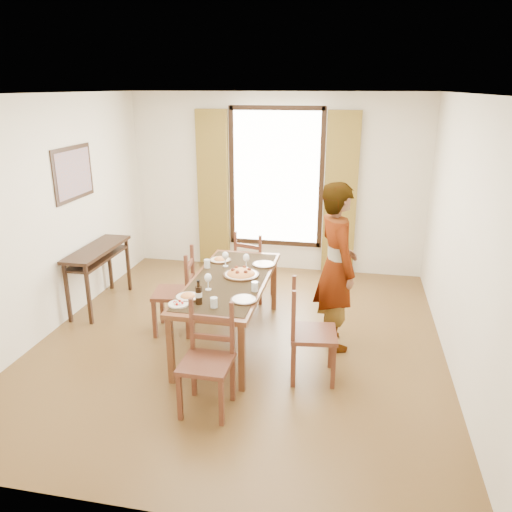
% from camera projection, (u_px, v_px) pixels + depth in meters
% --- Properties ---
extents(ground, '(5.00, 5.00, 0.00)m').
position_uv_depth(ground, '(241.00, 340.00, 5.73)').
color(ground, '#533B1A').
rests_on(ground, ground).
extents(room_shell, '(4.60, 5.10, 2.74)m').
position_uv_depth(room_shell, '(242.00, 207.00, 5.35)').
color(room_shell, white).
rests_on(room_shell, ground).
extents(console_table, '(0.38, 1.20, 0.80)m').
position_uv_depth(console_table, '(98.00, 256.00, 6.44)').
color(console_table, black).
rests_on(console_table, ground).
extents(dining_table, '(0.82, 2.00, 0.76)m').
position_uv_depth(dining_table, '(229.00, 285.00, 5.51)').
color(dining_table, brown).
rests_on(dining_table, ground).
extents(chair_west, '(0.51, 0.51, 1.01)m').
position_uv_depth(chair_west, '(177.00, 294.00, 5.81)').
color(chair_west, brown).
rests_on(chair_west, ground).
extents(chair_north, '(0.53, 0.53, 0.96)m').
position_uv_depth(chair_north, '(253.00, 267.00, 6.73)').
color(chair_north, brown).
rests_on(chair_north, ground).
extents(chair_south, '(0.44, 0.44, 0.99)m').
position_uv_depth(chair_south, '(207.00, 363.00, 4.39)').
color(chair_south, brown).
rests_on(chair_south, ground).
extents(chair_east, '(0.50, 0.50, 1.01)m').
position_uv_depth(chair_east, '(310.00, 334.00, 4.87)').
color(chair_east, brown).
rests_on(chair_east, ground).
extents(man, '(0.99, 0.93, 1.85)m').
position_uv_depth(man, '(336.00, 267.00, 5.37)').
color(man, gray).
rests_on(man, ground).
extents(plate_sw, '(0.27, 0.27, 0.05)m').
position_uv_depth(plate_sw, '(188.00, 295.00, 4.99)').
color(plate_sw, silver).
rests_on(plate_sw, dining_table).
extents(plate_se, '(0.27, 0.27, 0.05)m').
position_uv_depth(plate_se, '(244.00, 298.00, 4.93)').
color(plate_se, silver).
rests_on(plate_se, dining_table).
extents(plate_nw, '(0.27, 0.27, 0.05)m').
position_uv_depth(plate_nw, '(220.00, 259.00, 6.05)').
color(plate_nw, silver).
rests_on(plate_nw, dining_table).
extents(plate_ne, '(0.27, 0.27, 0.05)m').
position_uv_depth(plate_ne, '(264.00, 263.00, 5.90)').
color(plate_ne, silver).
rests_on(plate_ne, dining_table).
extents(pasta_platter, '(0.40, 0.40, 0.10)m').
position_uv_depth(pasta_platter, '(241.00, 272.00, 5.56)').
color(pasta_platter, '#B45617').
rests_on(pasta_platter, dining_table).
extents(caprese_plate, '(0.20, 0.20, 0.04)m').
position_uv_depth(caprese_plate, '(178.00, 303.00, 4.83)').
color(caprese_plate, silver).
rests_on(caprese_plate, dining_table).
extents(wine_glass_a, '(0.08, 0.08, 0.18)m').
position_uv_depth(wine_glass_a, '(208.00, 282.00, 5.17)').
color(wine_glass_a, white).
rests_on(wine_glass_a, dining_table).
extents(wine_glass_b, '(0.08, 0.08, 0.18)m').
position_uv_depth(wine_glass_b, '(246.00, 261.00, 5.77)').
color(wine_glass_b, white).
rests_on(wine_glass_b, dining_table).
extents(wine_glass_c, '(0.08, 0.08, 0.18)m').
position_uv_depth(wine_glass_c, '(225.00, 259.00, 5.84)').
color(wine_glass_c, white).
rests_on(wine_glass_c, dining_table).
extents(tumbler_a, '(0.07, 0.07, 0.10)m').
position_uv_depth(tumbler_a, '(255.00, 286.00, 5.15)').
color(tumbler_a, silver).
rests_on(tumbler_a, dining_table).
extents(tumbler_b, '(0.07, 0.07, 0.10)m').
position_uv_depth(tumbler_b, '(207.00, 264.00, 5.81)').
color(tumbler_b, silver).
rests_on(tumbler_b, dining_table).
extents(tumbler_c, '(0.07, 0.07, 0.10)m').
position_uv_depth(tumbler_c, '(214.00, 302.00, 4.77)').
color(tumbler_c, silver).
rests_on(tumbler_c, dining_table).
extents(wine_bottle, '(0.07, 0.07, 0.25)m').
position_uv_depth(wine_bottle, '(199.00, 292.00, 4.82)').
color(wine_bottle, black).
rests_on(wine_bottle, dining_table).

